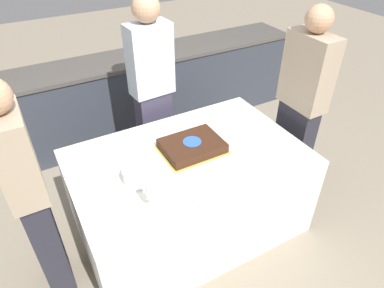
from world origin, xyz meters
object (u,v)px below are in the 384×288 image
object	(u,v)px
cake	(192,146)
person_seated_left	(31,197)
person_seated_right	(301,105)
wine_glass	(150,192)
plate_stack	(140,174)
person_cutting_cake	(152,91)

from	to	relation	value
cake	person_seated_left	bearing A→B (deg)	-177.33
person_seated_right	person_seated_left	bearing A→B (deg)	-90.00
wine_glass	person_seated_left	distance (m)	0.73
wine_glass	person_seated_right	size ratio (longest dim) A/B	0.11
cake	person_seated_left	world-z (taller)	person_seated_left
wine_glass	person_seated_right	xyz separation A→B (m)	(1.54, 0.34, 0.00)
cake	plate_stack	bearing A→B (deg)	-165.79
cake	wine_glass	bearing A→B (deg)	-142.62
plate_stack	person_seated_left	distance (m)	0.69
plate_stack	person_seated_right	size ratio (longest dim) A/B	0.14
plate_stack	person_cutting_cake	bearing A→B (deg)	60.85
person_seated_left	person_seated_right	world-z (taller)	person_seated_right
plate_stack	person_seated_right	xyz separation A→B (m)	(1.51, 0.07, 0.09)
wine_glass	person_seated_left	bearing A→B (deg)	152.21
plate_stack	person_cutting_cake	distance (m)	0.98
person_cutting_cake	person_seated_right	size ratio (longest dim) A/B	1.02
plate_stack	wine_glass	size ratio (longest dim) A/B	1.22
person_seated_left	wine_glass	bearing A→B (deg)	-117.79
wine_glass	person_seated_left	size ratio (longest dim) A/B	0.12
wine_glass	person_seated_right	distance (m)	1.58
person_seated_left	person_cutting_cake	bearing A→B (deg)	-55.79
person_seated_left	plate_stack	bearing A→B (deg)	-95.58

